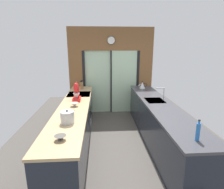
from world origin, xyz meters
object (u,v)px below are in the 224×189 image
(stand_mixer, at_px, (77,94))
(soap_bottle, at_px, (198,132))
(mixing_bowl_near, at_px, (60,138))
(knife_block, at_px, (82,86))
(kettle, at_px, (142,85))
(oven_range, at_px, (80,111))
(mixing_bowl_mid, at_px, (71,113))
(mixing_bowl_far, at_px, (74,104))
(stock_pot, at_px, (67,117))

(stand_mixer, relative_size, soap_bottle, 1.45)
(mixing_bowl_near, height_order, knife_block, knife_block)
(knife_block, bearing_deg, mixing_bowl_near, -90.00)
(kettle, bearing_deg, oven_range, -162.38)
(stand_mixer, bearing_deg, soap_bottle, -47.62)
(mixing_bowl_near, distance_m, stand_mixer, 1.82)
(mixing_bowl_near, relative_size, soap_bottle, 0.54)
(knife_block, bearing_deg, mixing_bowl_mid, -90.00)
(stand_mixer, xyz_separation_m, kettle, (1.78, 1.19, -0.07))
(knife_block, relative_size, kettle, 1.03)
(mixing_bowl_mid, height_order, mixing_bowl_far, mixing_bowl_mid)
(knife_block, relative_size, stand_mixer, 0.64)
(mixing_bowl_far, relative_size, stock_pot, 0.76)
(oven_range, distance_m, knife_block, 0.81)
(mixing_bowl_mid, distance_m, stock_pot, 0.36)
(oven_range, xyz_separation_m, mixing_bowl_near, (0.02, -2.43, 0.50))
(oven_range, bearing_deg, mixing_bowl_mid, -89.30)
(soap_bottle, bearing_deg, stock_pot, 158.62)
(kettle, bearing_deg, knife_block, 179.88)
(stand_mixer, xyz_separation_m, stock_pot, (0.00, -1.25, -0.06))
(mixing_bowl_mid, distance_m, knife_block, 2.09)
(mixing_bowl_mid, bearing_deg, soap_bottle, -30.52)
(oven_range, relative_size, soap_bottle, 3.18)
(mixing_bowl_far, bearing_deg, kettle, 41.88)
(mixing_bowl_far, bearing_deg, knife_block, 90.00)
(kettle, height_order, soap_bottle, soap_bottle)
(mixing_bowl_near, bearing_deg, soap_bottle, -4.27)
(stock_pot, height_order, soap_bottle, soap_bottle)
(mixing_bowl_mid, bearing_deg, mixing_bowl_far, 90.00)
(mixing_bowl_mid, xyz_separation_m, stock_pot, (0.00, -0.35, 0.05))
(mixing_bowl_far, bearing_deg, oven_range, 91.03)
(soap_bottle, bearing_deg, kettle, 89.96)
(oven_range, xyz_separation_m, mixing_bowl_far, (0.02, -1.03, 0.51))
(stock_pot, relative_size, kettle, 0.86)
(oven_range, distance_m, stock_pot, 1.95)
(stand_mixer, height_order, soap_bottle, stand_mixer)
(mixing_bowl_near, distance_m, mixing_bowl_mid, 0.92)
(mixing_bowl_far, relative_size, soap_bottle, 0.58)
(mixing_bowl_near, bearing_deg, mixing_bowl_mid, 90.00)
(stand_mixer, relative_size, stock_pot, 1.90)
(kettle, bearing_deg, mixing_bowl_near, -120.67)
(mixing_bowl_mid, height_order, soap_bottle, soap_bottle)
(mixing_bowl_near, bearing_deg, stand_mixer, 90.00)
(oven_range, relative_size, mixing_bowl_near, 5.87)
(oven_range, height_order, mixing_bowl_mid, mixing_bowl_mid)
(mixing_bowl_near, relative_size, knife_block, 0.59)
(stand_mixer, relative_size, kettle, 1.63)
(knife_block, bearing_deg, soap_bottle, -60.47)
(mixing_bowl_near, xyz_separation_m, mixing_bowl_mid, (0.00, 0.92, 0.01))
(stock_pot, distance_m, kettle, 3.02)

